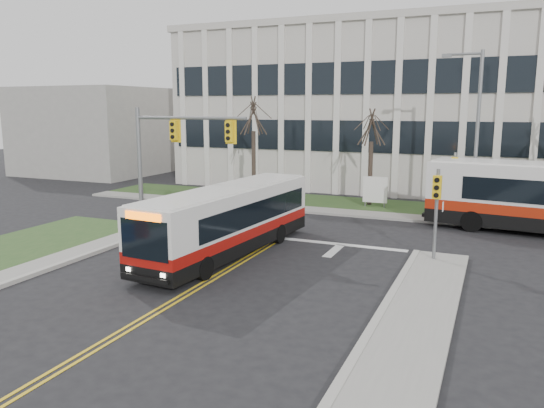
{
  "coord_description": "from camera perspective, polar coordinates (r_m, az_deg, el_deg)",
  "views": [
    {
      "loc": [
        9.31,
        -14.7,
        6.18
      ],
      "look_at": [
        0.3,
        6.41,
        2.0
      ],
      "focal_mm": 35.0,
      "sensor_mm": 36.0,
      "label": 1
    }
  ],
  "objects": [
    {
      "name": "streetlight",
      "position": [
        30.94,
        20.92,
        7.83
      ],
      "size": [
        2.15,
        0.25,
        9.2
      ],
      "color": "slate",
      "rests_on": "ground"
    },
    {
      "name": "signal_pole_far",
      "position": [
        30.4,
        18.97,
        2.81
      ],
      "size": [
        0.34,
        0.39,
        3.8
      ],
      "color": "slate",
      "rests_on": "ground"
    },
    {
      "name": "building_annex",
      "position": [
        53.92,
        -17.99,
        7.51
      ],
      "size": [
        12.0,
        12.0,
        8.0
      ],
      "primitive_type": "cube",
      "color": "#9E9B93",
      "rests_on": "ground"
    },
    {
      "name": "signal_pole_near",
      "position": [
        22.01,
        17.27,
        0.23
      ],
      "size": [
        0.34,
        0.39,
        3.8
      ],
      "color": "slate",
      "rests_on": "ground"
    },
    {
      "name": "ground",
      "position": [
        18.46,
        -8.82,
        -9.36
      ],
      "size": [
        120.0,
        120.0,
        0.0
      ],
      "primitive_type": "plane",
      "color": "black",
      "rests_on": "ground"
    },
    {
      "name": "tree_mid",
      "position": [
        33.73,
        10.67,
        7.95
      ],
      "size": [
        1.8,
        1.8,
        6.82
      ],
      "color": "#42352B",
      "rests_on": "ground"
    },
    {
      "name": "tree_left",
      "position": [
        36.11,
        -2.01,
        9.26
      ],
      "size": [
        1.8,
        1.8,
        7.7
      ],
      "color": "#42352B",
      "rests_on": "ground"
    },
    {
      "name": "directory_sign",
      "position": [
        33.29,
        11.04,
        1.48
      ],
      "size": [
        1.5,
        0.12,
        2.0
      ],
      "color": "slate",
      "rests_on": "ground"
    },
    {
      "name": "mast_arm_signal",
      "position": [
        26.54,
        -11.25,
        5.97
      ],
      "size": [
        6.11,
        0.38,
        6.2
      ],
      "color": "slate",
      "rests_on": "ground"
    },
    {
      "name": "office_building",
      "position": [
        44.91,
        17.85,
        9.61
      ],
      "size": [
        40.0,
        16.0,
        12.0
      ],
      "primitive_type": "cube",
      "color": "beige",
      "rests_on": "ground"
    },
    {
      "name": "bus_main",
      "position": [
        22.53,
        -4.65,
        -1.92
      ],
      "size": [
        3.13,
        10.77,
        2.83
      ],
      "primitive_type": null,
      "rotation": [
        0.0,
        0.0,
        -0.08
      ],
      "color": "silver",
      "rests_on": "ground"
    },
    {
      "name": "building_lawn",
      "position": [
        33.55,
        15.33,
        -0.56
      ],
      "size": [
        44.0,
        5.0,
        0.12
      ],
      "primitive_type": "cube",
      "color": "#2C4C20",
      "rests_on": "ground"
    },
    {
      "name": "sidewalk_cross",
      "position": [
        30.82,
        14.6,
        -1.45
      ],
      "size": [
        44.0,
        1.6,
        0.14
      ],
      "primitive_type": "cube",
      "color": "#9E9B93",
      "rests_on": "ground"
    }
  ]
}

